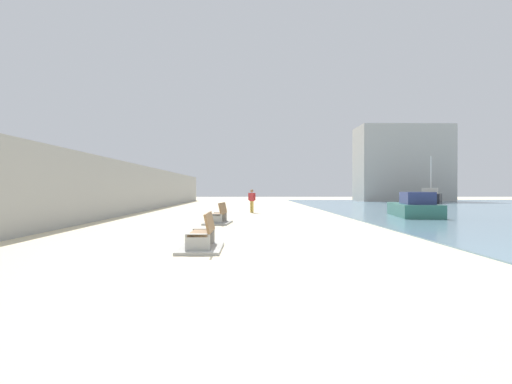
% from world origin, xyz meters
% --- Properties ---
extents(ground_plane, '(120.00, 120.00, 0.00)m').
position_xyz_m(ground_plane, '(0.00, 18.00, 0.00)').
color(ground_plane, beige).
extents(seawall, '(0.80, 64.00, 3.30)m').
position_xyz_m(seawall, '(-7.50, 18.00, 1.65)').
color(seawall, '#9E9E99').
rests_on(seawall, ground).
extents(bench_near, '(1.10, 2.10, 0.98)m').
position_xyz_m(bench_near, '(-0.77, 1.15, 0.23)').
color(bench_near, '#9E9E99').
rests_on(bench_near, ground).
extents(bench_far, '(1.32, 2.20, 0.98)m').
position_xyz_m(bench_far, '(-0.95, 9.48, 0.23)').
color(bench_far, '#9E9E99').
rests_on(bench_far, ground).
extents(person_walking, '(0.50, 0.28, 1.60)m').
position_xyz_m(person_walking, '(0.66, 18.61, 0.92)').
color(person_walking, gold).
rests_on(person_walking, ground).
extents(boat_mid_bay, '(5.05, 7.11, 5.36)m').
position_xyz_m(boat_mid_bay, '(21.08, 37.11, 0.71)').
color(boat_mid_bay, black).
rests_on(boat_mid_bay, water_bay).
extents(boat_far_left, '(2.93, 5.70, 1.40)m').
position_xyz_m(boat_far_left, '(9.96, 13.91, 0.56)').
color(boat_far_left, '#337060').
rests_on(boat_far_left, water_bay).
extents(harbor_building, '(12.00, 6.00, 10.04)m').
position_xyz_m(harbor_building, '(21.13, 46.00, 5.02)').
color(harbor_building, '#ADAAA3').
rests_on(harbor_building, ground).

